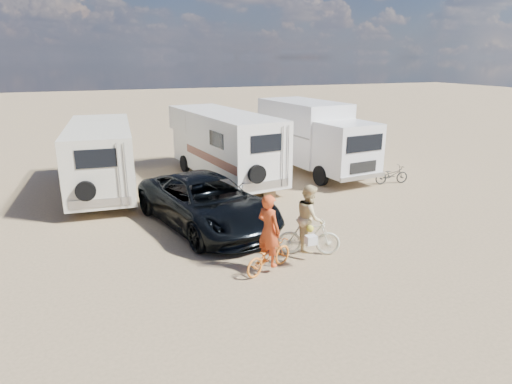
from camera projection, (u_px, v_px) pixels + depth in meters
name	position (u px, v px, depth m)	size (l,w,h in m)	color
ground	(298.00, 236.00, 13.94)	(140.00, 140.00, 0.00)	tan
rv_main	(224.00, 147.00, 19.90)	(2.39, 7.62, 3.06)	silver
rv_left	(101.00, 160.00, 17.95)	(2.38, 6.94, 2.80)	white
box_truck	(315.00, 138.00, 21.21)	(2.48, 7.03, 3.34)	white
dark_suv	(207.00, 202.00, 14.53)	(2.77, 6.01, 1.67)	black
bike_man	(269.00, 256.00, 11.54)	(0.56, 1.61, 0.85)	orange
bike_woman	(309.00, 237.00, 12.47)	(0.50, 1.76, 1.06)	beige
rider_man	(269.00, 237.00, 11.39)	(0.70, 0.46, 1.91)	#C8461D
rider_woman	(309.00, 223.00, 12.35)	(0.91, 0.71, 1.87)	#D9C288
bike_parked	(392.00, 175.00, 19.57)	(0.54, 1.54, 0.81)	black
cooler	(235.00, 206.00, 15.99)	(0.57, 0.41, 0.45)	#2B5A91
crate	(269.00, 192.00, 17.83)	(0.47, 0.47, 0.38)	#93714C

